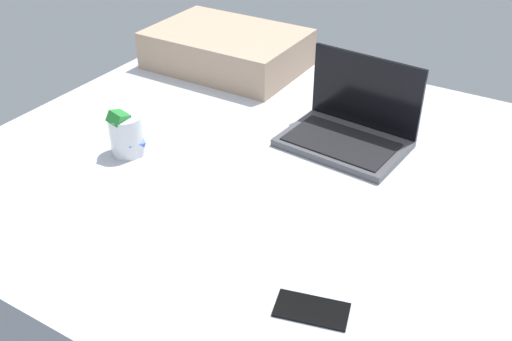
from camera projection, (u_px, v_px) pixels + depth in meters
bed_mattress at (308, 204)px, 154.48cm from camera, size 180.00×140.00×18.00cm
laptop at (349, 128)px, 161.47cm from camera, size 34.77×25.63×23.00cm
snack_cup at (127, 134)px, 155.87cm from camera, size 9.83×9.20×14.07cm
cell_phone at (312, 310)px, 110.43cm from camera, size 15.27×10.15×0.80cm
pillow at (227, 49)px, 205.13cm from camera, size 52.00×36.00×13.00cm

